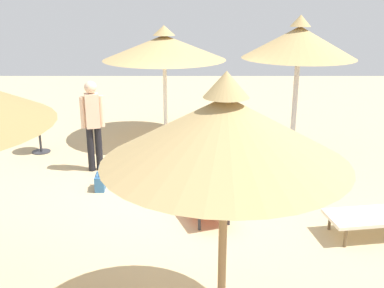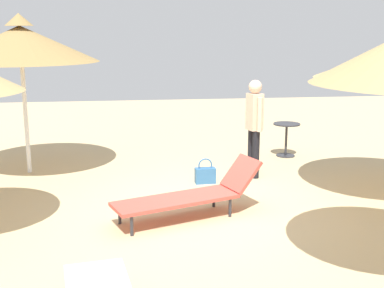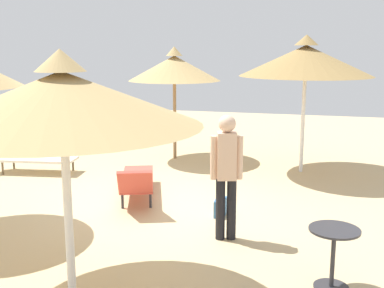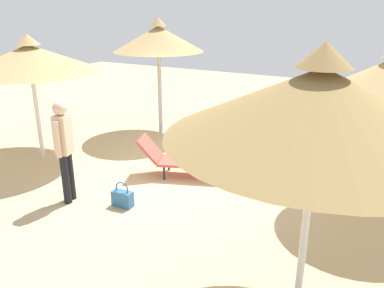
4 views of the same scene
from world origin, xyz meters
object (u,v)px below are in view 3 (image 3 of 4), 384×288
object	(u,v)px
parasol_umbrella_back	(62,99)
lounge_chair_edge	(137,180)
person_standing_front	(226,169)
parasol_umbrella_far_left	(306,61)
lounge_chair_near_right	(25,155)
side_table_round	(333,248)
parasol_umbrella_far_right	(174,68)
handbag	(220,206)

from	to	relation	value
parasol_umbrella_back	lounge_chair_edge	world-z (taller)	parasol_umbrella_back
parasol_umbrella_back	person_standing_front	size ratio (longest dim) A/B	1.59
parasol_umbrella_far_left	lounge_chair_near_right	world-z (taller)	parasol_umbrella_far_left
side_table_round	parasol_umbrella_far_right	bearing A→B (deg)	-57.60
lounge_chair_edge	side_table_round	world-z (taller)	lounge_chair_edge
parasol_umbrella_far_left	lounge_chair_edge	distance (m)	4.32
parasol_umbrella_back	parasol_umbrella_far_right	distance (m)	6.66
parasol_umbrella_back	parasol_umbrella_far_right	bearing A→B (deg)	-82.20
lounge_chair_near_right	person_standing_front	size ratio (longest dim) A/B	1.21
parasol_umbrella_far_left	person_standing_front	distance (m)	4.38
parasol_umbrella_back	parasol_umbrella_far_right	world-z (taller)	parasol_umbrella_far_right
handbag	side_table_round	bearing A→B (deg)	130.28
parasol_umbrella_far_left	lounge_chair_near_right	distance (m)	6.25
lounge_chair_edge	parasol_umbrella_far_right	bearing A→B (deg)	-84.74
lounge_chair_near_right	lounge_chair_edge	bearing A→B (deg)	160.00
lounge_chair_near_right	handbag	xyz separation A→B (m)	(-4.60, 1.54, -0.22)
handbag	parasol_umbrella_far_left	bearing A→B (deg)	-109.34
parasol_umbrella_back	person_standing_front	bearing A→B (deg)	-121.45
parasol_umbrella_far_left	side_table_round	xyz separation A→B (m)	(-0.57, 5.14, -1.89)
parasol_umbrella_far_right	handbag	world-z (taller)	parasol_umbrella_far_right
parasol_umbrella_back	handbag	xyz separation A→B (m)	(-0.98, -2.96, -1.99)
parasol_umbrella_far_right	handbag	size ratio (longest dim) A/B	5.99
lounge_chair_edge	side_table_round	size ratio (longest dim) A/B	3.16
parasol_umbrella_back	lounge_chair_edge	bearing A→B (deg)	-79.84
parasol_umbrella_far_left	handbag	distance (m)	4.01
lounge_chair_near_right	parasol_umbrella_far_left	bearing A→B (deg)	-164.19
lounge_chair_edge	handbag	size ratio (longest dim) A/B	4.98
side_table_round	lounge_chair_near_right	bearing A→B (deg)	-29.31
lounge_chair_near_right	person_standing_front	xyz separation A→B (m)	(-4.86, 2.46, 0.63)
lounge_chair_near_right	handbag	size ratio (longest dim) A/B	4.80
lounge_chair_near_right	person_standing_front	distance (m)	5.49
person_standing_front	side_table_round	distance (m)	1.85
parasol_umbrella_back	parasol_umbrella_far_left	bearing A→B (deg)	-108.87
parasol_umbrella_far_left	handbag	size ratio (longest dim) A/B	6.52
parasol_umbrella_far_right	side_table_round	world-z (taller)	parasol_umbrella_far_right
parasol_umbrella_far_right	lounge_chair_near_right	bearing A→B (deg)	37.79
person_standing_front	side_table_round	size ratio (longest dim) A/B	2.51
parasol_umbrella_far_left	lounge_chair_edge	xyz separation A→B (m)	(2.70, 2.71, -2.02)
lounge_chair_edge	lounge_chair_near_right	bearing A→B (deg)	-20.00
person_standing_front	handbag	xyz separation A→B (m)	(0.27, -0.92, -0.85)
side_table_round	person_standing_front	bearing A→B (deg)	-37.00
lounge_chair_near_right	person_standing_front	bearing A→B (deg)	153.19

